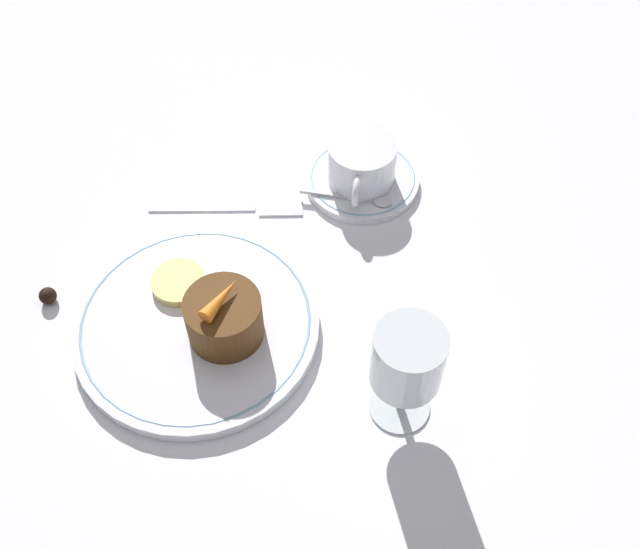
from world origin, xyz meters
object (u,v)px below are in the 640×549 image
(coffee_cup, at_px, (362,162))
(fork, at_px, (242,208))
(wine_glass, at_px, (407,363))
(dinner_plate, at_px, (197,324))
(dessert_cake, at_px, (224,318))

(coffee_cup, distance_m, fork, 0.15)
(coffee_cup, distance_m, wine_glass, 0.29)
(wine_glass, bearing_deg, coffee_cup, -165.51)
(fork, bearing_deg, dinner_plate, -2.94)
(fork, xyz_separation_m, dessert_cake, (0.17, 0.02, 0.04))
(dinner_plate, relative_size, coffee_cup, 2.37)
(coffee_cup, xyz_separation_m, dessert_cake, (0.23, -0.10, 0.00))
(fork, distance_m, dessert_cake, 0.18)
(dinner_plate, bearing_deg, coffee_cup, 148.65)
(dessert_cake, bearing_deg, fork, -171.81)
(coffee_cup, bearing_deg, dessert_cake, -24.08)
(dinner_plate, height_order, wine_glass, wine_glass)
(dinner_plate, height_order, dessert_cake, dessert_cake)
(coffee_cup, distance_m, dessert_cake, 0.26)
(dinner_plate, relative_size, wine_glass, 2.05)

